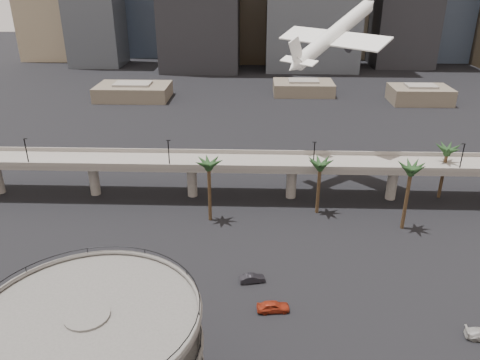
{
  "coord_description": "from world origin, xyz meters",
  "views": [
    {
      "loc": [
        2.94,
        -38.99,
        46.52
      ],
      "look_at": [
        0.6,
        28.0,
        16.2
      ],
      "focal_mm": 35.0,
      "sensor_mm": 36.0,
      "label": 1
    }
  ],
  "objects_px": {
    "car_a": "(273,306)",
    "car_b": "(252,278)",
    "overpass": "(242,166)",
    "airborne_jet": "(334,35)"
  },
  "relations": [
    {
      "from": "car_a",
      "to": "airborne_jet",
      "type": "bearing_deg",
      "value": -21.23
    },
    {
      "from": "car_a",
      "to": "car_b",
      "type": "bearing_deg",
      "value": 17.95
    },
    {
      "from": "overpass",
      "to": "car_a",
      "type": "bearing_deg",
      "value": -81.23
    },
    {
      "from": "car_a",
      "to": "car_b",
      "type": "relative_size",
      "value": 1.16
    },
    {
      "from": "airborne_jet",
      "to": "car_b",
      "type": "xyz_separation_m",
      "value": [
        -17.27,
        -46.24,
        -32.46
      ]
    },
    {
      "from": "overpass",
      "to": "car_b",
      "type": "height_order",
      "value": "overpass"
    },
    {
      "from": "overpass",
      "to": "car_b",
      "type": "xyz_separation_m",
      "value": [
        2.76,
        -31.41,
        -6.65
      ]
    },
    {
      "from": "airborne_jet",
      "to": "car_a",
      "type": "distance_m",
      "value": 63.87
    },
    {
      "from": "car_a",
      "to": "car_b",
      "type": "distance_m",
      "value": 7.7
    },
    {
      "from": "overpass",
      "to": "car_b",
      "type": "distance_m",
      "value": 32.22
    }
  ]
}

